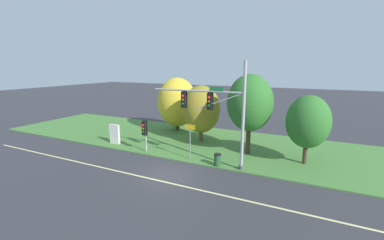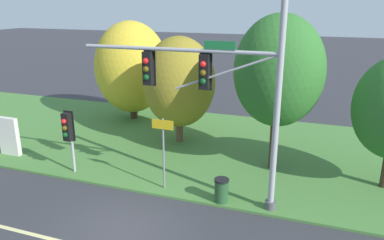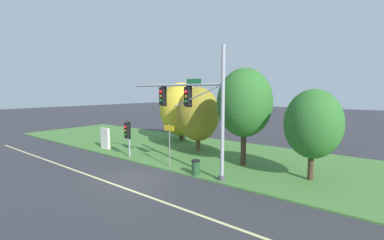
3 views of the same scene
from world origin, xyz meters
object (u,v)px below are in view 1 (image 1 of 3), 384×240
at_px(tree_mid_verge, 308,122).
at_px(info_kiosk, 115,134).
at_px(pedestrian_signal_near_kerb, 144,130).
at_px(tree_behind_signpost, 250,103).
at_px(tree_left_of_mast, 201,109).
at_px(trash_bin, 217,160).
at_px(route_sign_post, 190,137).
at_px(tree_nearest_road, 177,102).
at_px(traffic_signal_mast, 217,109).

relative_size(tree_mid_verge, info_kiosk, 2.82).
xyz_separation_m(pedestrian_signal_near_kerb, tree_behind_signpost, (8.22, 3.65, 2.40)).
relative_size(tree_behind_signpost, info_kiosk, 3.59).
height_order(tree_left_of_mast, trash_bin, tree_left_of_mast).
bearing_deg(info_kiosk, tree_behind_signpost, 13.10).
height_order(tree_left_of_mast, info_kiosk, tree_left_of_mast).
xyz_separation_m(tree_behind_signpost, tree_mid_verge, (4.57, -0.42, -1.09)).
xyz_separation_m(route_sign_post, info_kiosk, (-8.56, 0.67, -0.96)).
bearing_deg(tree_nearest_road, tree_behind_signpost, -25.67).
xyz_separation_m(traffic_signal_mast, tree_behind_signpost, (1.50, 3.71, 0.03)).
bearing_deg(traffic_signal_mast, tree_nearest_road, 134.18).
height_order(traffic_signal_mast, tree_mid_verge, traffic_signal_mast).
distance_m(info_kiosk, trash_bin, 11.07).
height_order(traffic_signal_mast, info_kiosk, traffic_signal_mast).
height_order(pedestrian_signal_near_kerb, route_sign_post, route_sign_post).
distance_m(pedestrian_signal_near_kerb, tree_nearest_road, 8.46).
distance_m(traffic_signal_mast, pedestrian_signal_near_kerb, 7.13).
distance_m(tree_behind_signpost, info_kiosk, 13.19).
xyz_separation_m(route_sign_post, tree_mid_verge, (8.40, 3.13, 1.42)).
distance_m(route_sign_post, trash_bin, 2.87).
relative_size(tree_nearest_road, info_kiosk, 3.24).
bearing_deg(tree_nearest_road, info_kiosk, -110.58).
relative_size(pedestrian_signal_near_kerb, tree_mid_verge, 0.53).
distance_m(pedestrian_signal_near_kerb, tree_mid_verge, 13.25).
distance_m(traffic_signal_mast, route_sign_post, 3.41).
distance_m(tree_nearest_road, tree_left_of_mast, 5.22).
distance_m(tree_left_of_mast, trash_bin, 7.29).
distance_m(tree_mid_verge, trash_bin, 7.41).
bearing_deg(tree_behind_signpost, tree_nearest_road, 154.33).
relative_size(pedestrian_signal_near_kerb, tree_nearest_road, 0.46).
relative_size(tree_left_of_mast, info_kiosk, 2.95).
bearing_deg(tree_nearest_road, route_sign_post, -54.84).
height_order(traffic_signal_mast, tree_behind_signpost, traffic_signal_mast).
bearing_deg(tree_left_of_mast, tree_nearest_road, 146.34).
bearing_deg(trash_bin, route_sign_post, 173.89).
relative_size(traffic_signal_mast, tree_left_of_mast, 1.40).
xyz_separation_m(route_sign_post, tree_left_of_mast, (-1.40, 5.26, 1.33)).
height_order(traffic_signal_mast, tree_left_of_mast, traffic_signal_mast).
bearing_deg(info_kiosk, tree_left_of_mast, 32.71).
xyz_separation_m(traffic_signal_mast, pedestrian_signal_near_kerb, (-6.72, 0.06, -2.37)).
bearing_deg(pedestrian_signal_near_kerb, tree_mid_verge, 14.18).
height_order(tree_nearest_road, tree_mid_verge, tree_nearest_road).
height_order(tree_left_of_mast, tree_behind_signpost, tree_behind_signpost).
distance_m(tree_nearest_road, tree_behind_signpost, 10.68).
xyz_separation_m(route_sign_post, tree_behind_signpost, (3.83, 3.55, 2.51)).
relative_size(route_sign_post, tree_behind_signpost, 0.43).
xyz_separation_m(tree_mid_verge, info_kiosk, (-16.96, -2.47, -2.38)).
distance_m(route_sign_post, tree_left_of_mast, 5.60).
xyz_separation_m(pedestrian_signal_near_kerb, tree_nearest_road, (-1.36, 8.25, 1.30)).
height_order(traffic_signal_mast, pedestrian_signal_near_kerb, traffic_signal_mast).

